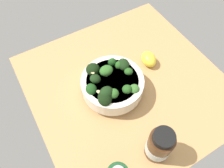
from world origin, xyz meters
TOP-DOWN VIEW (x-y plane):
  - ground_plane at (0.00, 0.00)cm, footprint 62.01×62.01cm
  - bowl_of_broccoli at (5.98, -0.21)cm, footprint 19.33×19.33cm
  - lemon_wedge at (-11.20, -3.80)cm, footprint 5.96×7.39cm
  - bottle_tall at (5.19, 22.93)cm, footprint 6.70×6.70cm

SIDE VIEW (x-z plane):
  - ground_plane at x=0.00cm, z-range -3.91..0.00cm
  - lemon_wedge at x=-11.20cm, z-range 0.00..4.24cm
  - bowl_of_broccoli at x=5.98cm, z-range -0.79..10.05cm
  - bottle_tall at x=5.19cm, z-range -0.82..11.52cm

